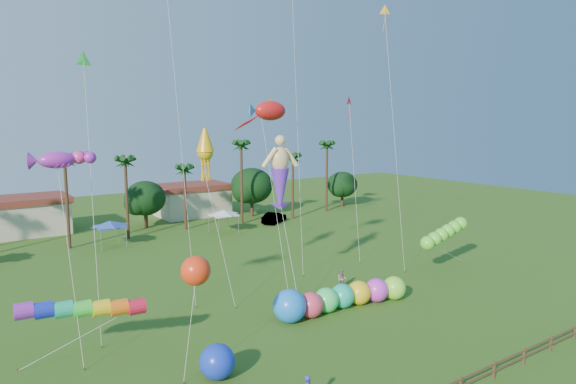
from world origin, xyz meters
TOP-DOWN VIEW (x-y plane):
  - ground at (0.00, 0.00)m, footprint 160.00×160.00m
  - tree_line at (3.57, 44.00)m, footprint 69.46×8.91m
  - buildings_row at (-3.09, 50.00)m, footprint 35.00×7.00m
  - tent_row at (-6.00, 36.33)m, footprint 31.00×4.00m
  - fence at (0.00, -6.00)m, footprint 36.12×0.12m
  - car_b at (16.87, 37.72)m, footprint 4.95×3.85m
  - spectator_b at (6.19, 10.77)m, footprint 0.98×1.02m
  - caterpillar_inflatable at (2.47, 6.99)m, footprint 11.93×3.19m
  - blue_ball at (-9.79, 2.86)m, footprint 2.02×2.02m
  - rainbow_tube at (-14.10, 8.80)m, footprint 8.46×2.84m
  - green_worm at (14.93, 8.93)m, footprint 10.78×2.00m
  - orange_ball_kite at (-10.33, 4.26)m, footprint 2.45×2.20m
  - merman_kite at (1.38, 13.11)m, footprint 2.97×5.87m
  - fish_kite at (2.57, 16.40)m, footprint 4.77×7.12m
  - squid_kite at (-3.82, 16.25)m, footprint 1.73×5.38m
  - lobster_kite at (-15.89, 11.27)m, footprint 4.23×4.84m
  - delta_kite_red at (14.49, 19.56)m, footprint 2.48×4.52m
  - delta_kite_yellow at (14.71, 14.85)m, footprint 1.21×4.61m
  - delta_kite_green at (-13.10, 15.29)m, footprint 1.70×5.08m

SIDE VIEW (x-z plane):
  - ground at x=0.00m, z-range 0.00..0.00m
  - fence at x=0.00m, z-range 0.11..1.11m
  - car_b at x=16.87m, z-range 0.00..1.57m
  - spectator_b at x=6.19m, z-range 0.00..1.66m
  - blue_ball at x=-9.79m, z-range 0.00..2.02m
  - caterpillar_inflatable at x=2.47m, z-range -0.20..2.23m
  - buildings_row at x=-3.09m, z-range 0.00..4.00m
  - tent_row at x=-6.00m, z-range 2.45..3.05m
  - rainbow_tube at x=-14.10m, z-range 1.22..4.65m
  - green_worm at x=14.93m, z-range 1.18..5.12m
  - tree_line at x=3.57m, z-range -1.22..9.78m
  - orange_ball_kite at x=-10.33m, z-range 2.58..9.45m
  - merman_kite at x=1.38m, z-range 3.37..16.04m
  - squid_kite at x=-3.82m, z-range 4.87..18.73m
  - lobster_kite at x=-15.89m, z-range 5.66..18.45m
  - fish_kite at x=2.57m, z-range 7.13..23.30m
  - delta_kite_red at x=14.49m, z-range 7.62..24.59m
  - delta_kite_green at x=-13.10m, z-range 8.62..27.68m
  - delta_kite_yellow at x=14.71m, z-range 11.49..36.83m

